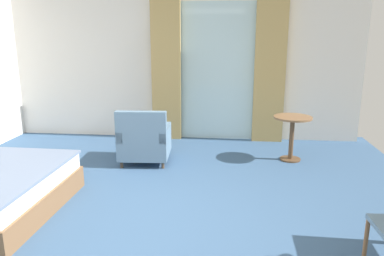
# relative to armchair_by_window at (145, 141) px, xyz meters

# --- Properties ---
(ground) EXTENTS (6.91, 7.59, 0.10)m
(ground) POSITION_rel_armchair_by_window_xyz_m (0.35, -1.97, -0.38)
(ground) COLOR #38567A
(wall_back) EXTENTS (6.51, 0.12, 2.81)m
(wall_back) POSITION_rel_armchair_by_window_xyz_m (0.35, 1.57, 1.07)
(wall_back) COLOR silver
(wall_back) RESTS_ON ground
(balcony_glass_door) EXTENTS (1.41, 0.02, 2.47)m
(balcony_glass_door) POSITION_rel_armchair_by_window_xyz_m (1.04, 1.49, 0.90)
(balcony_glass_door) COLOR silver
(balcony_glass_door) RESTS_ON ground
(curtain_panel_left) EXTENTS (0.53, 0.10, 2.64)m
(curtain_panel_left) POSITION_rel_armchair_by_window_xyz_m (0.11, 1.39, 0.99)
(curtain_panel_left) COLOR tan
(curtain_panel_left) RESTS_ON ground
(curtain_panel_right) EXTENTS (0.54, 0.10, 2.64)m
(curtain_panel_right) POSITION_rel_armchair_by_window_xyz_m (1.96, 1.39, 0.99)
(curtain_panel_right) COLOR tan
(curtain_panel_right) RESTS_ON ground
(armchair_by_window) EXTENTS (0.77, 0.79, 0.85)m
(armchair_by_window) POSITION_rel_armchair_by_window_xyz_m (0.00, 0.00, 0.00)
(armchair_by_window) COLOR slate
(armchair_by_window) RESTS_ON ground
(round_cafe_table) EXTENTS (0.58, 0.58, 0.69)m
(round_cafe_table) POSITION_rel_armchair_by_window_xyz_m (2.23, 0.34, 0.17)
(round_cafe_table) COLOR brown
(round_cafe_table) RESTS_ON ground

